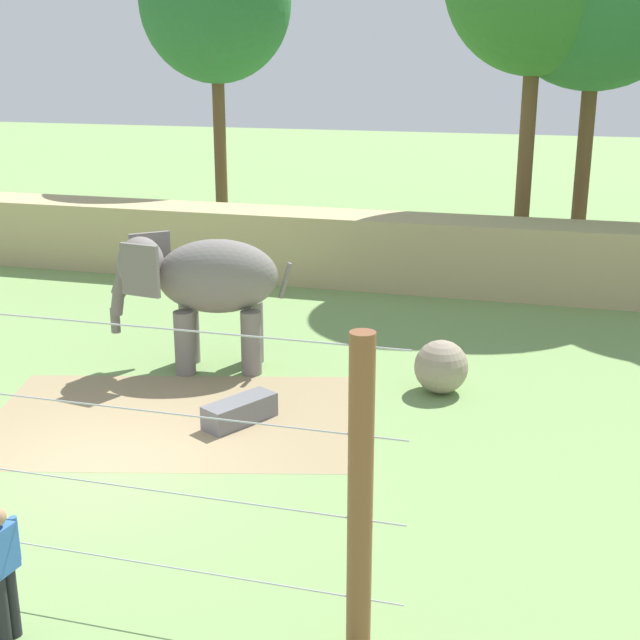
{
  "coord_description": "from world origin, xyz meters",
  "views": [
    {
      "loc": [
        6.69,
        -11.29,
        6.42
      ],
      "look_at": [
        2.36,
        4.33,
        1.4
      ],
      "focal_mm": 49.41,
      "sensor_mm": 36.0,
      "label": 1
    }
  ],
  "objects_px": {
    "enrichment_ball": "(441,367)",
    "zookeeper": "(2,568)",
    "elephant": "(204,282)",
    "feed_trough": "(240,411)"
  },
  "relations": [
    {
      "from": "zookeeper",
      "to": "enrichment_ball",
      "type": "bearing_deg",
      "value": 67.53
    },
    {
      "from": "enrichment_ball",
      "to": "feed_trough",
      "type": "height_order",
      "value": "enrichment_ball"
    },
    {
      "from": "elephant",
      "to": "enrichment_ball",
      "type": "bearing_deg",
      "value": -0.94
    },
    {
      "from": "elephant",
      "to": "feed_trough",
      "type": "relative_size",
      "value": 2.5
    },
    {
      "from": "zookeeper",
      "to": "feed_trough",
      "type": "distance_m",
      "value": 6.43
    },
    {
      "from": "feed_trough",
      "to": "enrichment_ball",
      "type": "bearing_deg",
      "value": 36.76
    },
    {
      "from": "elephant",
      "to": "enrichment_ball",
      "type": "xyz_separation_m",
      "value": [
        4.92,
        -0.08,
        -1.33
      ]
    },
    {
      "from": "enrichment_ball",
      "to": "elephant",
      "type": "bearing_deg",
      "value": 179.06
    },
    {
      "from": "elephant",
      "to": "feed_trough",
      "type": "distance_m",
      "value": 3.43
    },
    {
      "from": "enrichment_ball",
      "to": "zookeeper",
      "type": "relative_size",
      "value": 0.63
    }
  ]
}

